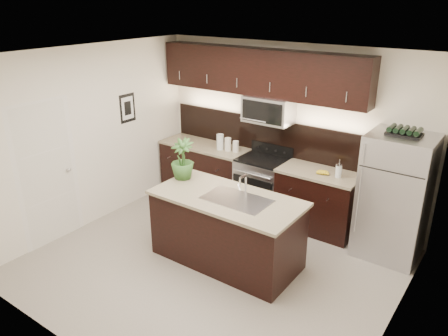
{
  "coord_description": "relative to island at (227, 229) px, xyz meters",
  "views": [
    {
      "loc": [
        3.0,
        -3.92,
        3.33
      ],
      "look_at": [
        -0.2,
        0.55,
        1.15
      ],
      "focal_mm": 35.0,
      "sensor_mm": 36.0,
      "label": 1
    }
  ],
  "objects": [
    {
      "name": "plant",
      "position": [
        -0.85,
        0.14,
        0.75
      ],
      "size": [
        0.38,
        0.38,
        0.57
      ],
      "primitive_type": "imported",
      "rotation": [
        0.0,
        0.0,
        0.21
      ],
      "color": "#2F5A24",
      "rests_on": "island"
    },
    {
      "name": "canisters",
      "position": [
        -1.05,
        1.46,
        0.58
      ],
      "size": [
        0.38,
        0.16,
        0.26
      ],
      "rotation": [
        0.0,
        0.0,
        0.19
      ],
      "color": "silver",
      "rests_on": "counter_run"
    },
    {
      "name": "bananas",
      "position": [
        0.63,
        1.41,
        0.5
      ],
      "size": [
        0.22,
        0.19,
        0.06
      ],
      "primitive_type": "ellipsoid",
      "rotation": [
        0.0,
        0.0,
        0.29
      ],
      "color": "gold",
      "rests_on": "counter_run"
    },
    {
      "name": "french_press",
      "position": [
        0.91,
        1.44,
        0.57
      ],
      "size": [
        0.09,
        0.09,
        0.26
      ],
      "rotation": [
        0.0,
        0.0,
        -0.36
      ],
      "color": "silver",
      "rests_on": "counter_run"
    },
    {
      "name": "sink_faucet",
      "position": [
        0.15,
        0.01,
        0.48
      ],
      "size": [
        0.84,
        0.5,
        0.28
      ],
      "color": "silver",
      "rests_on": "island"
    },
    {
      "name": "ground",
      "position": [
        -0.1,
        -0.2,
        -0.47
      ],
      "size": [
        4.5,
        4.5,
        0.0
      ],
      "primitive_type": "plane",
      "color": "gray",
      "rests_on": "ground"
    },
    {
      "name": "room_walls",
      "position": [
        -0.21,
        -0.24,
        1.22
      ],
      "size": [
        4.52,
        4.02,
        2.71
      ],
      "color": "silver",
      "rests_on": "ground"
    },
    {
      "name": "upper_fixtures",
      "position": [
        -0.53,
        1.64,
        1.67
      ],
      "size": [
        3.49,
        0.4,
        1.66
      ],
      "color": "black",
      "rests_on": "counter_run"
    },
    {
      "name": "refrigerator",
      "position": [
        1.7,
        1.43,
        0.38
      ],
      "size": [
        0.82,
        0.74,
        1.71
      ],
      "primitive_type": "cube",
      "color": "#B2B2B7",
      "rests_on": "ground"
    },
    {
      "name": "wine_rack",
      "position": [
        1.7,
        1.43,
        1.28
      ],
      "size": [
        0.42,
        0.26,
        0.1
      ],
      "color": "black",
      "rests_on": "refrigerator"
    },
    {
      "name": "island",
      "position": [
        0.0,
        0.0,
        0.0
      ],
      "size": [
        1.96,
        0.96,
        0.94
      ],
      "color": "black",
      "rests_on": "ground"
    },
    {
      "name": "counter_run",
      "position": [
        -0.55,
        1.49,
        -0.0
      ],
      "size": [
        3.51,
        0.65,
        0.94
      ],
      "color": "black",
      "rests_on": "ground"
    }
  ]
}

